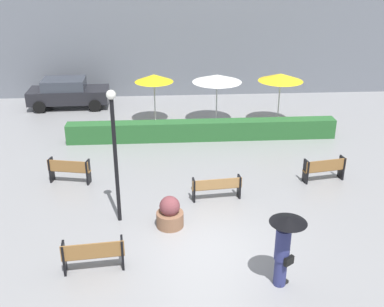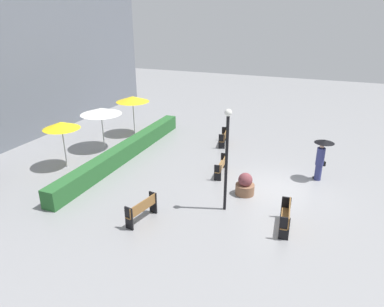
% 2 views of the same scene
% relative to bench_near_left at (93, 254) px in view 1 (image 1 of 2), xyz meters
% --- Properties ---
extents(ground_plane, '(60.00, 60.00, 0.00)m').
position_rel_bench_near_left_xyz_m(ground_plane, '(3.07, 0.76, -0.53)').
color(ground_plane, gray).
extents(bench_near_left, '(1.65, 0.51, 0.91)m').
position_rel_bench_near_left_xyz_m(bench_near_left, '(0.00, 0.00, 0.00)').
color(bench_near_left, olive).
rests_on(bench_near_left, ground).
extents(bench_far_left, '(1.55, 0.64, 0.92)m').
position_rel_bench_near_left_xyz_m(bench_far_left, '(-1.53, 5.22, 0.01)').
color(bench_far_left, olive).
rests_on(bench_far_left, ground).
extents(bench_mid_center, '(1.72, 0.50, 0.80)m').
position_rel_bench_near_left_xyz_m(bench_mid_center, '(3.68, 3.63, -0.05)').
color(bench_mid_center, '#9E7242').
rests_on(bench_mid_center, ground).
extents(bench_far_right, '(1.59, 0.62, 0.88)m').
position_rel_bench_near_left_xyz_m(bench_far_right, '(7.77, 4.76, -0.02)').
color(bench_far_right, olive).
rests_on(bench_far_right, ground).
extents(pedestrian_with_umbrella, '(0.92, 0.92, 2.04)m').
position_rel_bench_near_left_xyz_m(pedestrian_with_umbrella, '(4.80, -0.90, 0.76)').
color(pedestrian_with_umbrella, navy).
rests_on(pedestrian_with_umbrella, ground).
extents(planter_pot, '(0.84, 0.84, 1.01)m').
position_rel_bench_near_left_xyz_m(planter_pot, '(2.05, 2.06, -0.10)').
color(planter_pot, brown).
rests_on(planter_pot, ground).
extents(lamp_post, '(0.28, 0.28, 4.24)m').
position_rel_bench_near_left_xyz_m(lamp_post, '(0.47, 2.51, 2.04)').
color(lamp_post, black).
rests_on(lamp_post, ground).
extents(patio_umbrella_yellow, '(1.85, 1.85, 2.44)m').
position_rel_bench_near_left_xyz_m(patio_umbrella_yellow, '(1.54, 11.42, 1.73)').
color(patio_umbrella_yellow, silver).
rests_on(patio_umbrella_yellow, ground).
extents(patio_umbrella_white, '(2.35, 2.35, 2.45)m').
position_rel_bench_near_left_xyz_m(patio_umbrella_white, '(4.52, 11.15, 1.74)').
color(patio_umbrella_white, silver).
rests_on(patio_umbrella_white, ground).
extents(patio_umbrella_yellow_far, '(2.12, 2.12, 2.54)m').
position_rel_bench_near_left_xyz_m(patio_umbrella_yellow_far, '(7.48, 10.82, 1.83)').
color(patio_umbrella_yellow_far, silver).
rests_on(patio_umbrella_yellow_far, ground).
extents(hedge_strip, '(11.97, 0.70, 0.86)m').
position_rel_bench_near_left_xyz_m(hedge_strip, '(3.66, 9.16, -0.10)').
color(hedge_strip, '#28602D').
rests_on(hedge_strip, ground).
extents(parked_car, '(4.25, 2.07, 1.57)m').
position_rel_bench_near_left_xyz_m(parked_car, '(-3.15, 14.30, 0.29)').
color(parked_car, black).
rests_on(parked_car, ground).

